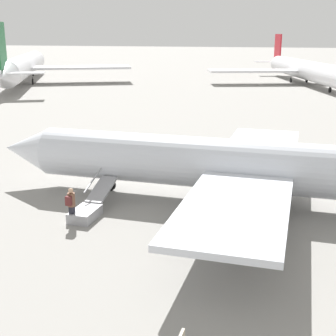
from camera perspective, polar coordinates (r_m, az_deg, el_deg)
The scene contains 6 objects.
ground_plane at distance 25.20m, azimuth 7.51°, elevation -4.15°, with size 600.00×600.00×0.00m, color gray.
airplane_main at distance 24.44m, azimuth 9.82°, elevation 0.32°, with size 27.62×20.47×7.06m.
airplane_far_center at distance 90.68m, azimuth -17.20°, elevation 11.81°, with size 37.26×47.02×10.22m.
airplane_taxiing_distant at distance 87.83m, azimuth 16.31°, elevation 11.45°, with size 33.66×42.86×8.60m.
boarding_stairs at distance 23.37m, azimuth -9.65°, elevation -4.90°, with size 1.10×4.02×1.74m.
passenger at distance 22.40m, azimuth -11.72°, elevation -4.24°, with size 0.36×0.54×1.74m.
Camera 1 is at (-3.43, 23.42, 8.64)m, focal length 50.00 mm.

